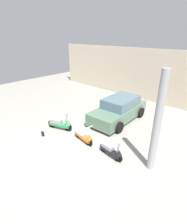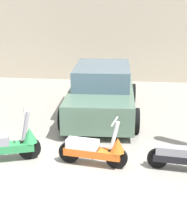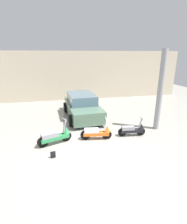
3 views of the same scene
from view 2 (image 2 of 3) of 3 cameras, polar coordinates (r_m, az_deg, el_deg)
The scene contains 6 objects.
ground_plane at distance 6.45m, azimuth -4.35°, elevation -12.06°, with size 28.00×28.00×0.00m, color #9E998E.
wall_back at distance 14.16m, azimuth 2.56°, elevation 13.28°, with size 19.60×0.12×4.05m, color beige.
scooter_front_left at distance 7.39m, azimuth -14.27°, elevation -5.18°, with size 1.49×0.78×1.08m.
scooter_front_right at distance 6.98m, azimuth 0.35°, elevation -6.22°, with size 1.45×0.55×1.01m.
scooter_front_center at distance 7.02m, azimuth 14.88°, elevation -6.99°, with size 1.33×0.48×0.93m.
car_rear_left at distance 9.97m, azimuth 1.43°, elevation 3.35°, with size 2.21×4.30×1.43m.
Camera 2 is at (1.18, -5.45, 3.26)m, focal length 55.00 mm.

